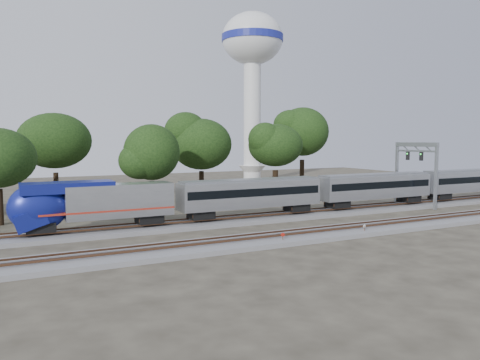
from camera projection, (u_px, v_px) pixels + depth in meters
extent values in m
plane|color=#383328|center=(222.00, 236.00, 43.11)|extent=(160.00, 160.00, 0.00)
cube|color=slate|center=(198.00, 224.00, 48.42)|extent=(160.00, 5.00, 0.40)
cube|color=brown|center=(200.00, 220.00, 47.75)|extent=(160.00, 0.08, 0.15)
cube|color=brown|center=(195.00, 218.00, 49.02)|extent=(160.00, 0.08, 0.15)
cube|color=slate|center=(241.00, 243.00, 39.54)|extent=(160.00, 5.00, 0.40)
cube|color=brown|center=(245.00, 239.00, 38.86)|extent=(160.00, 0.08, 0.15)
cube|color=brown|center=(238.00, 236.00, 40.14)|extent=(160.00, 0.08, 0.15)
cube|color=#B8BBC0|center=(119.00, 200.00, 44.58)|extent=(10.00, 2.83, 3.11)
ellipsoid|color=navy|center=(38.00, 208.00, 41.36)|extent=(5.09, 2.94, 4.34)
cube|color=navy|center=(68.00, 187.00, 42.37)|extent=(8.02, 2.77, 0.94)
cube|color=black|center=(43.00, 197.00, 41.50)|extent=(0.42, 2.17, 1.23)
cube|color=maroon|center=(108.00, 209.00, 44.13)|extent=(12.26, 2.87, 0.17)
cube|color=black|center=(40.00, 227.00, 41.58)|extent=(2.45, 2.07, 0.85)
cube|color=black|center=(149.00, 218.00, 46.04)|extent=(2.45, 2.07, 0.85)
cube|color=#B8BBC0|center=(251.00, 194.00, 51.03)|extent=(16.41, 2.83, 2.83)
cube|color=black|center=(251.00, 191.00, 51.00)|extent=(15.84, 2.88, 0.85)
cube|color=gray|center=(251.00, 180.00, 50.90)|extent=(16.03, 2.26, 0.33)
cube|color=black|center=(201.00, 214.00, 48.51)|extent=(2.45, 2.07, 0.85)
cube|color=black|center=(296.00, 207.00, 53.87)|extent=(2.45, 2.07, 0.85)
cube|color=#B8BBC0|center=(375.00, 186.00, 59.04)|extent=(16.41, 2.83, 2.83)
cube|color=black|center=(375.00, 184.00, 59.02)|extent=(15.84, 2.88, 0.85)
cube|color=gray|center=(375.00, 175.00, 58.92)|extent=(16.03, 2.26, 0.33)
cube|color=black|center=(337.00, 204.00, 56.52)|extent=(2.45, 2.07, 0.85)
cube|color=black|center=(409.00, 198.00, 61.88)|extent=(2.45, 2.07, 0.85)
cube|color=#B8BBC0|center=(469.00, 181.00, 67.06)|extent=(16.41, 2.83, 2.83)
cube|color=black|center=(469.00, 179.00, 67.03)|extent=(15.84, 2.88, 0.85)
cube|color=gray|center=(470.00, 171.00, 66.93)|extent=(16.03, 2.26, 0.33)
cube|color=black|center=(440.00, 196.00, 64.54)|extent=(2.45, 2.07, 0.85)
cylinder|color=#512D19|center=(283.00, 239.00, 39.74)|extent=(0.06, 0.06, 0.88)
cylinder|color=#A5140B|center=(283.00, 235.00, 39.70)|extent=(0.30, 0.14, 0.31)
cylinder|color=#512D19|center=(364.00, 230.00, 43.63)|extent=(0.06, 0.06, 0.90)
cylinder|color=silver|center=(364.00, 226.00, 43.60)|extent=(0.32, 0.08, 0.32)
cube|color=#512D19|center=(325.00, 238.00, 41.50)|extent=(0.52, 0.33, 0.30)
cylinder|color=silver|center=(252.00, 123.00, 96.68)|extent=(3.54, 3.54, 24.80)
cone|color=silver|center=(252.00, 174.00, 97.60)|extent=(5.67, 5.67, 3.54)
ellipsoid|color=silver|center=(252.00, 38.00, 95.21)|extent=(12.40, 12.40, 10.54)
cylinder|color=navy|center=(252.00, 38.00, 95.21)|extent=(12.54, 12.54, 1.42)
cube|color=gray|center=(436.00, 176.00, 59.15)|extent=(0.33, 0.33, 8.53)
cube|color=gray|center=(397.00, 173.00, 65.05)|extent=(0.33, 0.33, 8.53)
cube|color=gray|center=(416.00, 145.00, 61.76)|extent=(0.38, 7.01, 0.57)
cube|color=gray|center=(416.00, 151.00, 61.83)|extent=(0.24, 7.01, 0.24)
cube|color=black|center=(421.00, 156.00, 60.75)|extent=(0.24, 0.47, 1.14)
cube|color=black|center=(408.00, 156.00, 62.77)|extent=(0.24, 0.47, 1.14)
cylinder|color=black|center=(56.00, 191.00, 59.54)|extent=(0.70, 0.70, 4.71)
ellipsoid|color=black|center=(55.00, 141.00, 58.99)|extent=(8.89, 8.89, 7.56)
cylinder|color=black|center=(152.00, 198.00, 55.47)|extent=(0.70, 0.70, 3.99)
ellipsoid|color=black|center=(152.00, 152.00, 55.00)|extent=(7.53, 7.53, 6.40)
cylinder|color=black|center=(202.00, 187.00, 66.49)|extent=(0.70, 0.70, 4.44)
ellipsoid|color=black|center=(201.00, 144.00, 65.97)|extent=(8.38, 8.38, 7.12)
cylinder|color=black|center=(275.00, 185.00, 69.75)|extent=(0.70, 0.70, 4.34)
ellipsoid|color=black|center=(276.00, 145.00, 69.24)|extent=(8.18, 8.18, 6.96)
cylinder|color=black|center=(302.00, 176.00, 79.58)|extent=(0.70, 0.70, 5.50)
ellipsoid|color=black|center=(302.00, 132.00, 78.94)|extent=(10.38, 10.38, 8.82)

